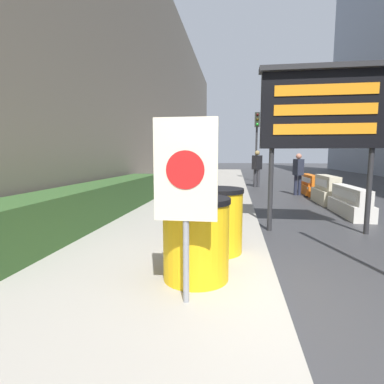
# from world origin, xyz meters

# --- Properties ---
(ground_plane) EXTENTS (120.00, 120.00, 0.00)m
(ground_plane) POSITION_xyz_m (0.00, 0.00, 0.00)
(ground_plane) COLOR #38383A
(sidewalk_left) EXTENTS (4.19, 56.00, 0.14)m
(sidewalk_left) POSITION_xyz_m (-2.10, 0.00, 0.07)
(sidewalk_left) COLOR #A39E93
(sidewalk_left) RESTS_ON ground_plane
(building_left_facade) EXTENTS (0.40, 50.40, 10.36)m
(building_left_facade) POSITION_xyz_m (-4.39, 9.80, 5.18)
(building_left_facade) COLOR gray
(building_left_facade) RESTS_ON ground_plane
(hedge_strip) EXTENTS (0.90, 7.49, 0.79)m
(hedge_strip) POSITION_xyz_m (-3.59, 3.37, 0.54)
(hedge_strip) COLOR #335628
(hedge_strip) RESTS_ON sidewalk_left
(barrel_drum_foreground) EXTENTS (0.79, 0.79, 0.95)m
(barrel_drum_foreground) POSITION_xyz_m (-0.95, 0.32, 0.62)
(barrel_drum_foreground) COLOR yellow
(barrel_drum_foreground) RESTS_ON sidewalk_left
(barrel_drum_middle) EXTENTS (0.79, 0.79, 0.95)m
(barrel_drum_middle) POSITION_xyz_m (-0.78, 1.33, 0.62)
(barrel_drum_middle) COLOR yellow
(barrel_drum_middle) RESTS_ON sidewalk_left
(warning_sign) EXTENTS (0.60, 0.08, 1.77)m
(warning_sign) POSITION_xyz_m (-0.97, -0.28, 1.33)
(warning_sign) COLOR gray
(warning_sign) RESTS_ON sidewalk_left
(message_board) EXTENTS (2.49, 0.36, 3.28)m
(message_board) POSITION_xyz_m (1.16, 3.30, 2.46)
(message_board) COLOR #28282B
(message_board) RESTS_ON ground_plane
(jersey_barrier_white) EXTENTS (0.52, 2.02, 0.76)m
(jersey_barrier_white) POSITION_xyz_m (2.47, 5.24, 0.33)
(jersey_barrier_white) COLOR silver
(jersey_barrier_white) RESTS_ON ground_plane
(jersey_barrier_cream) EXTENTS (0.61, 1.63, 0.92)m
(jersey_barrier_cream) POSITION_xyz_m (2.47, 7.27, 0.40)
(jersey_barrier_cream) COLOR beige
(jersey_barrier_cream) RESTS_ON ground_plane
(jersey_barrier_orange_near) EXTENTS (0.51, 1.94, 0.80)m
(jersey_barrier_orange_near) POSITION_xyz_m (2.47, 9.60, 0.35)
(jersey_barrier_orange_near) COLOR orange
(jersey_barrier_orange_near) RESTS_ON ground_plane
(traffic_cone_near) EXTENTS (0.32, 0.32, 0.57)m
(traffic_cone_near) POSITION_xyz_m (2.27, 8.80, 0.28)
(traffic_cone_near) COLOR black
(traffic_cone_near) RESTS_ON ground_plane
(traffic_cone_mid) EXTENTS (0.32, 0.32, 0.56)m
(traffic_cone_mid) POSITION_xyz_m (2.97, 8.50, 0.27)
(traffic_cone_mid) COLOR black
(traffic_cone_mid) RESTS_ON ground_plane
(traffic_light_near_curb) EXTENTS (0.28, 0.44, 4.09)m
(traffic_light_near_curb) POSITION_xyz_m (0.71, 15.49, 2.96)
(traffic_light_near_curb) COLOR #2D2D30
(traffic_light_near_curb) RESTS_ON ground_plane
(pedestrian_worker) EXTENTS (0.53, 0.55, 1.81)m
(pedestrian_worker) POSITION_xyz_m (0.55, 12.26, 1.07)
(pedestrian_worker) COLOR #333338
(pedestrian_worker) RESTS_ON ground_plane
(pedestrian_passerby) EXTENTS (0.36, 0.48, 1.65)m
(pedestrian_passerby) POSITION_xyz_m (1.94, 9.27, 0.97)
(pedestrian_passerby) COLOR #23283D
(pedestrian_passerby) RESTS_ON ground_plane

